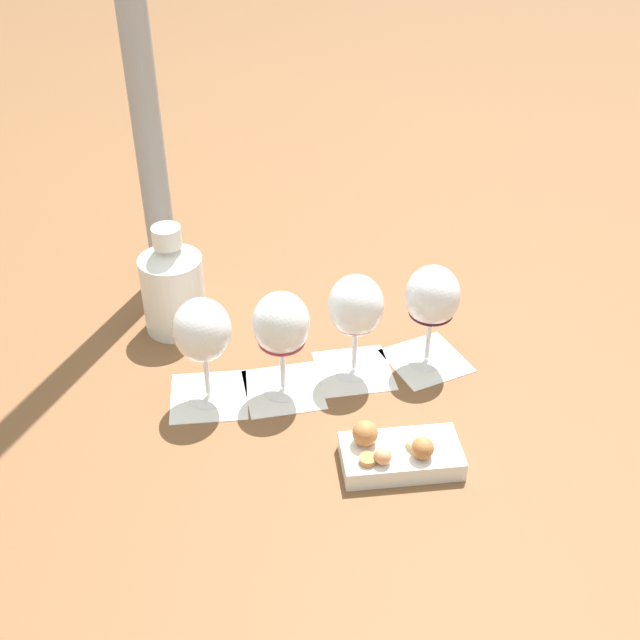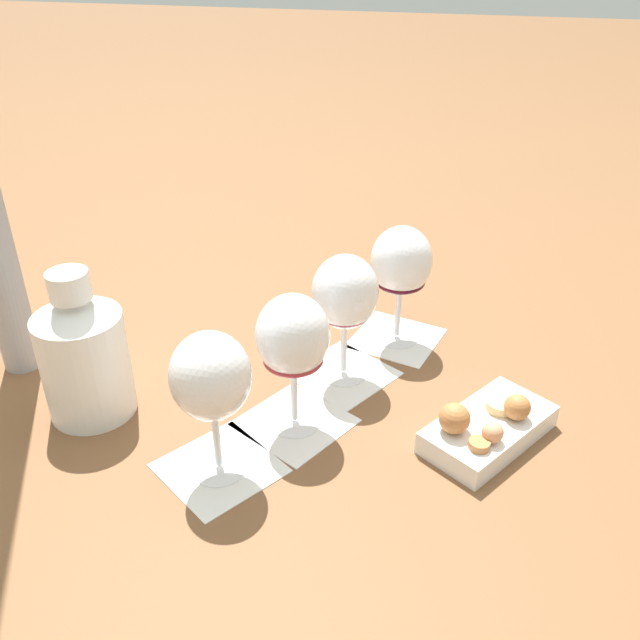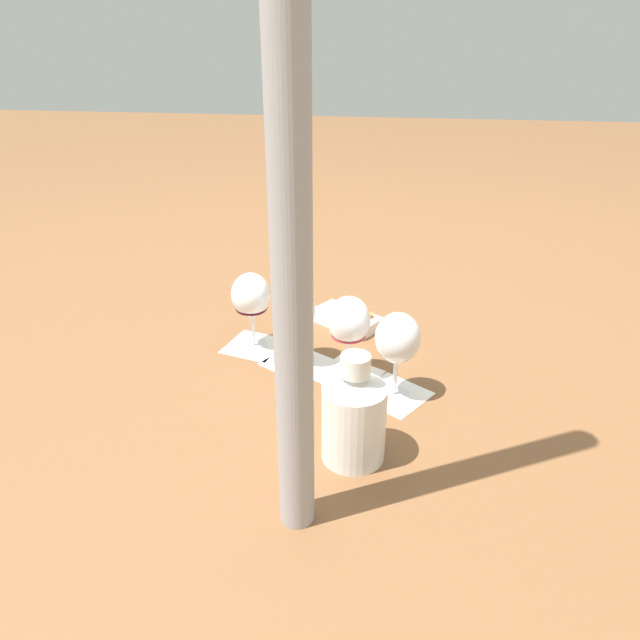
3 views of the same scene
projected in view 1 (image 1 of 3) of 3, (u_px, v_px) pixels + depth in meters
ground_plane at (322, 379)px, 1.19m from camera, size 8.00×8.00×0.00m
tasting_card_0 at (209, 396)px, 1.16m from camera, size 0.15×0.15×0.00m
tasting_card_1 at (283, 389)px, 1.17m from camera, size 0.15×0.15×0.00m
tasting_card_2 at (354, 370)px, 1.21m from camera, size 0.15×0.15×0.00m
tasting_card_3 at (426, 360)px, 1.23m from camera, size 0.13×0.13×0.00m
wine_glass_0 at (203, 335)px, 1.09m from camera, size 0.08×0.08×0.16m
wine_glass_1 at (281, 327)px, 1.11m from camera, size 0.08×0.08×0.16m
wine_glass_2 at (356, 310)px, 1.14m from camera, size 0.08×0.08×0.16m
wine_glass_3 at (432, 300)px, 1.16m from camera, size 0.08×0.08×0.16m
ceramic_vase at (173, 285)px, 1.26m from camera, size 0.10×0.10×0.18m
snack_dish at (399, 453)px, 1.04m from camera, size 0.17×0.15×0.06m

